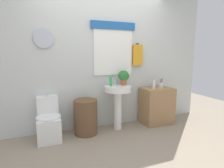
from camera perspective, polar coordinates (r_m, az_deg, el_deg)
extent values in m
plane|color=gray|center=(2.76, 4.67, -20.84)|extent=(8.00, 8.00, 0.00)
cube|color=silver|center=(3.46, -3.33, 7.87)|extent=(4.40, 0.10, 2.60)
cube|color=white|center=(3.47, 0.40, 9.94)|extent=(0.76, 0.03, 0.85)
cube|color=#235BA3|center=(3.50, 0.50, 17.92)|extent=(0.86, 0.04, 0.14)
cylinder|color=silver|center=(3.24, -20.73, 13.31)|extent=(0.32, 0.03, 0.32)
cylinder|color=black|center=(3.68, 8.02, 12.42)|extent=(0.02, 0.06, 0.02)
cube|color=gold|center=(3.65, 8.10, 8.99)|extent=(0.20, 0.05, 0.40)
cube|color=white|center=(3.23, -19.20, -12.96)|extent=(0.36, 0.50, 0.38)
cylinder|color=white|center=(3.10, -19.37, -9.83)|extent=(0.38, 0.38, 0.03)
cube|color=white|center=(3.28, -19.62, -6.23)|extent=(0.34, 0.18, 0.31)
cylinder|color=silver|center=(3.24, -19.78, -3.40)|extent=(0.04, 0.04, 0.02)
cylinder|color=brown|center=(3.25, -8.25, -10.20)|extent=(0.41, 0.41, 0.61)
cylinder|color=white|center=(3.41, 1.82, -8.24)|extent=(0.15, 0.15, 0.72)
cylinder|color=white|center=(3.31, 1.86, -1.48)|extent=(0.49, 0.49, 0.10)
cylinder|color=silver|center=(3.40, 1.09, 0.53)|extent=(0.03, 0.03, 0.10)
cube|color=#9E754C|center=(3.81, 13.85, -6.61)|extent=(0.61, 0.44, 0.72)
cylinder|color=green|center=(3.29, -0.39, 0.89)|extent=(0.05, 0.05, 0.18)
cylinder|color=#AD5B38|center=(3.40, 3.66, 0.47)|extent=(0.11, 0.11, 0.10)
sphere|color=#2D7033|center=(3.39, 3.68, 2.62)|extent=(0.20, 0.20, 0.20)
cylinder|color=white|center=(3.62, 13.09, -0.15)|extent=(0.05, 0.05, 0.17)
cylinder|color=silver|center=(3.79, 15.23, -0.36)|extent=(0.08, 0.08, 0.10)
cylinder|color=purple|center=(3.80, 15.41, 0.34)|extent=(0.02, 0.04, 0.18)
cylinder|color=blue|center=(3.80, 15.13, 0.35)|extent=(0.04, 0.01, 0.18)
cylinder|color=red|center=(3.78, 15.06, 0.29)|extent=(0.01, 0.04, 0.18)
cylinder|color=green|center=(3.77, 15.44, 0.27)|extent=(0.02, 0.01, 0.18)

